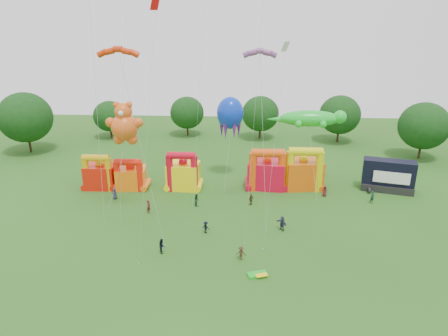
{
  "coord_description": "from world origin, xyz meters",
  "views": [
    {
      "loc": [
        4.69,
        -30.7,
        24.22
      ],
      "look_at": [
        2.15,
        18.0,
        6.74
      ],
      "focal_mm": 32.0,
      "sensor_mm": 36.0,
      "label": 1
    }
  ],
  "objects_px": {
    "gecko_kite": "(311,136)",
    "spectator_0": "(115,194)",
    "stage_trailer": "(388,176)",
    "spectator_4": "(251,199)",
    "bouncy_castle_0": "(100,174)",
    "octopus_kite": "(229,129)",
    "teddy_bear_kite": "(121,148)",
    "bouncy_castle_2": "(183,174)"
  },
  "relations": [
    {
      "from": "stage_trailer",
      "to": "teddy_bear_kite",
      "type": "xyz_separation_m",
      "value": [
        -39.98,
        -4.2,
        5.19
      ]
    },
    {
      "from": "octopus_kite",
      "to": "spectator_4",
      "type": "distance_m",
      "value": 13.29
    },
    {
      "from": "octopus_kite",
      "to": "spectator_4",
      "type": "bearing_deg",
      "value": -70.97
    },
    {
      "from": "teddy_bear_kite",
      "to": "bouncy_castle_0",
      "type": "bearing_deg",
      "value": 148.4
    },
    {
      "from": "stage_trailer",
      "to": "gecko_kite",
      "type": "height_order",
      "value": "gecko_kite"
    },
    {
      "from": "bouncy_castle_0",
      "to": "spectator_0",
      "type": "distance_m",
      "value": 5.58
    },
    {
      "from": "bouncy_castle_0",
      "to": "bouncy_castle_2",
      "type": "relative_size",
      "value": 0.92
    },
    {
      "from": "bouncy_castle_0",
      "to": "octopus_kite",
      "type": "relative_size",
      "value": 0.43
    },
    {
      "from": "gecko_kite",
      "to": "spectator_4",
      "type": "bearing_deg",
      "value": -138.52
    },
    {
      "from": "gecko_kite",
      "to": "spectator_0",
      "type": "xyz_separation_m",
      "value": [
        -29.23,
        -7.1,
        -7.31
      ]
    },
    {
      "from": "spectator_0",
      "to": "teddy_bear_kite",
      "type": "bearing_deg",
      "value": 49.73
    },
    {
      "from": "gecko_kite",
      "to": "stage_trailer",
      "type": "bearing_deg",
      "value": -7.65
    },
    {
      "from": "bouncy_castle_0",
      "to": "teddy_bear_kite",
      "type": "xyz_separation_m",
      "value": [
        4.67,
        -2.87,
        5.32
      ]
    },
    {
      "from": "teddy_bear_kite",
      "to": "spectator_4",
      "type": "height_order",
      "value": "teddy_bear_kite"
    },
    {
      "from": "bouncy_castle_2",
      "to": "spectator_0",
      "type": "relative_size",
      "value": 3.71
    },
    {
      "from": "spectator_0",
      "to": "spectator_4",
      "type": "distance_m",
      "value": 20.11
    },
    {
      "from": "gecko_kite",
      "to": "spectator_0",
      "type": "relative_size",
      "value": 7.22
    },
    {
      "from": "teddy_bear_kite",
      "to": "spectator_0",
      "type": "bearing_deg",
      "value": -133.51
    },
    {
      "from": "teddy_bear_kite",
      "to": "spectator_4",
      "type": "xyz_separation_m",
      "value": [
        18.86,
        -2.28,
        -6.71
      ]
    },
    {
      "from": "gecko_kite",
      "to": "spectator_4",
      "type": "distance_m",
      "value": 14.23
    },
    {
      "from": "stage_trailer",
      "to": "gecko_kite",
      "type": "relative_size",
      "value": 0.65
    },
    {
      "from": "bouncy_castle_2",
      "to": "spectator_4",
      "type": "distance_m",
      "value": 12.03
    },
    {
      "from": "spectator_4",
      "to": "bouncy_castle_2",
      "type": "bearing_deg",
      "value": -71.24
    },
    {
      "from": "gecko_kite",
      "to": "spectator_0",
      "type": "height_order",
      "value": "gecko_kite"
    },
    {
      "from": "bouncy_castle_2",
      "to": "spectator_4",
      "type": "bearing_deg",
      "value": -28.03
    },
    {
      "from": "bouncy_castle_0",
      "to": "bouncy_castle_2",
      "type": "height_order",
      "value": "bouncy_castle_2"
    },
    {
      "from": "gecko_kite",
      "to": "spectator_4",
      "type": "relative_size",
      "value": 7.27
    },
    {
      "from": "octopus_kite",
      "to": "spectator_0",
      "type": "relative_size",
      "value": 7.92
    },
    {
      "from": "teddy_bear_kite",
      "to": "spectator_4",
      "type": "distance_m",
      "value": 20.14
    },
    {
      "from": "gecko_kite",
      "to": "octopus_kite",
      "type": "distance_m",
      "value": 12.9
    },
    {
      "from": "octopus_kite",
      "to": "spectator_4",
      "type": "height_order",
      "value": "octopus_kite"
    },
    {
      "from": "bouncy_castle_0",
      "to": "stage_trailer",
      "type": "distance_m",
      "value": 44.67
    },
    {
      "from": "gecko_kite",
      "to": "bouncy_castle_2",
      "type": "bearing_deg",
      "value": -172.81
    },
    {
      "from": "stage_trailer",
      "to": "octopus_kite",
      "type": "bearing_deg",
      "value": 171.13
    },
    {
      "from": "stage_trailer",
      "to": "bouncy_castle_2",
      "type": "bearing_deg",
      "value": -178.42
    },
    {
      "from": "bouncy_castle_0",
      "to": "teddy_bear_kite",
      "type": "height_order",
      "value": "teddy_bear_kite"
    },
    {
      "from": "bouncy_castle_0",
      "to": "gecko_kite",
      "type": "height_order",
      "value": "gecko_kite"
    },
    {
      "from": "spectator_4",
      "to": "spectator_0",
      "type": "bearing_deg",
      "value": -46.02
    },
    {
      "from": "bouncy_castle_0",
      "to": "octopus_kite",
      "type": "distance_m",
      "value": 21.53
    },
    {
      "from": "bouncy_castle_0",
      "to": "stage_trailer",
      "type": "height_order",
      "value": "bouncy_castle_0"
    },
    {
      "from": "stage_trailer",
      "to": "spectator_0",
      "type": "relative_size",
      "value": 4.7
    },
    {
      "from": "teddy_bear_kite",
      "to": "gecko_kite",
      "type": "distance_m",
      "value": 28.6
    }
  ]
}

